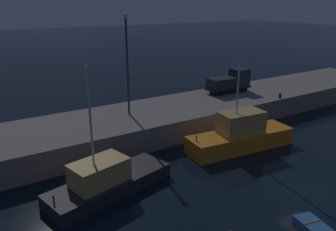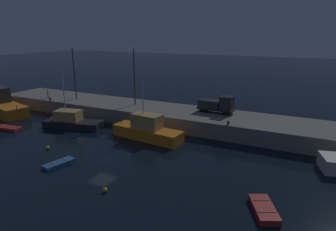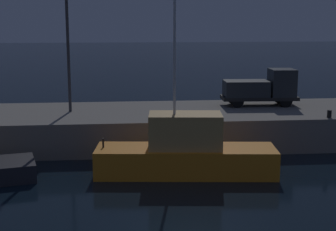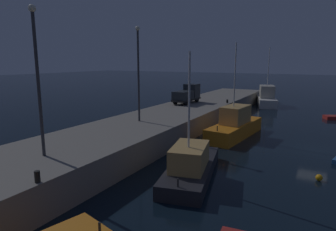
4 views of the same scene
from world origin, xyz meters
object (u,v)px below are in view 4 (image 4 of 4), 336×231
(utility_truck, at_px, (187,94))
(bollard_west, at_px, (227,101))
(fishing_trawler_red, at_px, (235,125))
(fishing_boat_white, at_px, (191,165))
(mooring_buoy_near, at_px, (319,178))
(fishing_boat_blue, at_px, (266,98))
(lamp_post_east, at_px, (138,68))
(bollard_central, at_px, (37,177))
(lamp_post_west, at_px, (37,72))

(utility_truck, xyz_separation_m, bollard_west, (2.93, -4.93, -1.01))
(fishing_trawler_red, bearing_deg, fishing_boat_white, -177.64)
(mooring_buoy_near, relative_size, bollard_west, 0.93)
(fishing_trawler_red, xyz_separation_m, bollard_west, (9.66, 3.97, 1.19))
(fishing_boat_blue, height_order, bollard_west, fishing_boat_blue)
(fishing_trawler_red, distance_m, fishing_boat_blue, 25.35)
(fishing_boat_blue, bearing_deg, lamp_post_east, 168.77)
(mooring_buoy_near, distance_m, bollard_central, 17.80)
(mooring_buoy_near, height_order, lamp_post_west, lamp_post_west)
(fishing_boat_blue, distance_m, lamp_post_east, 33.30)
(mooring_buoy_near, xyz_separation_m, utility_truck, (15.60, 17.37, 3.21))
(fishing_boat_white, xyz_separation_m, lamp_post_east, (5.85, 8.34, 6.54))
(lamp_post_east, bearing_deg, lamp_post_west, -176.15)
(fishing_boat_blue, xyz_separation_m, lamp_post_west, (-43.95, 5.57, 6.11))
(fishing_boat_blue, bearing_deg, bollard_west, 170.84)
(mooring_buoy_near, height_order, bollard_west, bollard_west)
(utility_truck, bearing_deg, lamp_post_east, -175.43)
(fishing_boat_blue, xyz_separation_m, mooring_buoy_near, (-34.18, -9.92, -1.11))
(lamp_post_west, bearing_deg, fishing_boat_blue, -7.23)
(fishing_trawler_red, xyz_separation_m, utility_truck, (6.73, 8.90, 2.20))
(mooring_buoy_near, relative_size, lamp_post_west, 0.05)
(bollard_west, bearing_deg, fishing_trawler_red, -157.68)
(lamp_post_west, relative_size, bollard_central, 15.42)
(fishing_trawler_red, xyz_separation_m, bollard_central, (-21.59, 3.78, 1.24))
(lamp_post_west, xyz_separation_m, utility_truck, (25.37, 1.88, -4.02))
(bollard_central, bearing_deg, fishing_boat_blue, -2.85)
(fishing_boat_blue, relative_size, utility_truck, 2.05)
(mooring_buoy_near, bearing_deg, bollard_west, 33.87)
(fishing_boat_white, bearing_deg, mooring_buoy_near, -64.65)
(lamp_post_west, relative_size, utility_truck, 1.68)
(fishing_boat_white, xyz_separation_m, mooring_buoy_near, (3.77, -7.95, -0.69))
(fishing_boat_white, bearing_deg, bollard_west, 11.37)
(fishing_trawler_red, height_order, bollard_west, fishing_trawler_red)
(bollard_west, bearing_deg, mooring_buoy_near, -146.13)
(fishing_boat_white, distance_m, bollard_west, 22.80)
(fishing_boat_blue, distance_m, bollard_west, 15.89)
(utility_truck, xyz_separation_m, bollard_central, (-28.32, -5.12, -0.96))
(lamp_post_east, bearing_deg, fishing_boat_white, -125.06)
(mooring_buoy_near, relative_size, lamp_post_east, 0.05)
(fishing_boat_white, bearing_deg, lamp_post_east, 54.94)
(lamp_post_west, bearing_deg, bollard_central, -132.29)
(fishing_boat_blue, bearing_deg, fishing_boat_white, -177.04)
(fishing_trawler_red, relative_size, utility_truck, 1.82)
(fishing_boat_blue, xyz_separation_m, fishing_boat_white, (-37.95, -1.96, -0.42))
(fishing_boat_blue, distance_m, mooring_buoy_near, 35.61)
(lamp_post_east, relative_size, utility_truck, 1.68)
(lamp_post_west, xyz_separation_m, lamp_post_east, (11.85, 0.80, 0.00))
(lamp_post_west, height_order, utility_truck, lamp_post_west)
(fishing_boat_blue, height_order, lamp_post_east, lamp_post_east)
(mooring_buoy_near, relative_size, bollard_central, 0.77)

